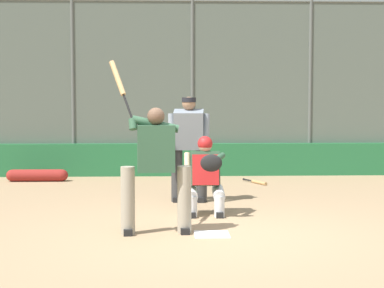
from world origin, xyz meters
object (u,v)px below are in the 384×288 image
object	(u,v)px
catcher_behind_plate	(205,174)
umpire_home	(189,146)
equipment_bag_dugout_side	(37,175)
batter_at_plate	(155,165)
spare_bat_by_padding	(257,182)

from	to	relation	value
catcher_behind_plate	umpire_home	xyz separation A→B (m)	(0.20, -1.15, 0.33)
umpire_home	equipment_bag_dugout_side	xyz separation A→B (m)	(2.97, -2.67, -0.79)
batter_at_plate	equipment_bag_dugout_side	bearing A→B (deg)	-67.75
batter_at_plate	catcher_behind_plate	world-z (taller)	batter_at_plate
catcher_behind_plate	umpire_home	world-z (taller)	umpire_home
catcher_behind_plate	spare_bat_by_padding	distance (m)	3.56
spare_bat_by_padding	equipment_bag_dugout_side	bearing A→B (deg)	-122.17
spare_bat_by_padding	batter_at_plate	bearing A→B (deg)	-48.19
umpire_home	spare_bat_by_padding	world-z (taller)	umpire_home
batter_at_plate	catcher_behind_plate	distance (m)	1.44
equipment_bag_dugout_side	spare_bat_by_padding	bearing A→B (deg)	173.14
catcher_behind_plate	spare_bat_by_padding	world-z (taller)	catcher_behind_plate
batter_at_plate	umpire_home	size ratio (longest dim) A/B	1.27
spare_bat_by_padding	equipment_bag_dugout_side	xyz separation A→B (m)	(4.38, -0.53, 0.09)
batter_at_plate	equipment_bag_dugout_side	size ratio (longest dim) A/B	1.75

